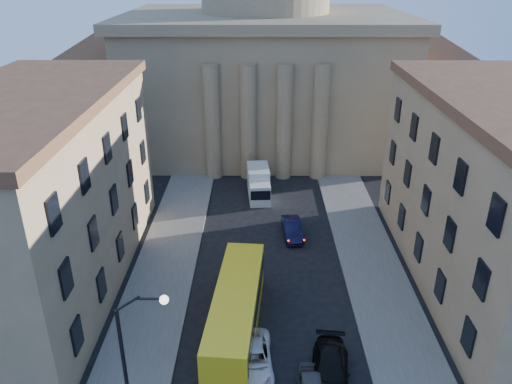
# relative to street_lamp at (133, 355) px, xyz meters

# --- Properties ---
(sidewalk_left) EXTENTS (5.00, 60.00, 0.15)m
(sidewalk_left) POSITION_rel_street_lamp_xyz_m (-1.53, 10.00, -5.21)
(sidewalk_left) COLOR #585650
(sidewalk_left) RESTS_ON ground
(sidewalk_right) EXTENTS (5.00, 60.00, 0.15)m
(sidewalk_right) POSITION_rel_street_lamp_xyz_m (15.47, 10.00, -5.21)
(sidewalk_right) COLOR #585650
(sidewalk_right) RESTS_ON ground
(church) EXTENTS (68.02, 28.76, 36.60)m
(church) POSITION_rel_street_lamp_xyz_m (6.97, 47.47, 6.59)
(church) COLOR olive
(church) RESTS_ON ground
(building_left) EXTENTS (11.60, 26.60, 14.70)m
(building_left) POSITION_rel_street_lamp_xyz_m (-10.03, 14.00, 2.14)
(building_left) COLOR tan
(building_left) RESTS_ON ground
(building_right) EXTENTS (11.60, 26.60, 14.70)m
(building_right) POSITION_rel_street_lamp_xyz_m (23.97, 14.00, 2.14)
(building_right) COLOR tan
(building_right) RESTS_ON ground
(street_lamp) EXTENTS (2.62, 0.44, 8.83)m
(street_lamp) POSITION_rel_street_lamp_xyz_m (0.00, 0.00, 0.00)
(street_lamp) COLOR black
(street_lamp) RESTS_ON ground
(car_left_mid) EXTENTS (2.69, 5.38, 1.46)m
(car_left_mid) POSITION_rel_street_lamp_xyz_m (5.80, 4.53, -4.55)
(car_left_mid) COLOR white
(car_left_mid) RESTS_ON ground
(car_right_mid) EXTENTS (2.79, 5.62, 1.57)m
(car_right_mid) POSITION_rel_street_lamp_xyz_m (10.45, 3.59, -4.50)
(car_right_mid) COLOR black
(car_right_mid) RESTS_ON ground
(car_right_distant) EXTENTS (1.92, 4.62, 1.49)m
(car_right_distant) POSITION_rel_street_lamp_xyz_m (9.21, 20.90, -4.54)
(car_right_distant) COLOR black
(car_right_distant) RESTS_ON ground
(city_bus) EXTENTS (3.74, 12.26, 3.40)m
(city_bus) POSITION_rel_street_lamp_xyz_m (4.68, 7.82, -3.46)
(city_bus) COLOR yellow
(city_bus) RESTS_ON ground
(box_truck) EXTENTS (2.53, 5.66, 3.03)m
(box_truck) POSITION_rel_street_lamp_xyz_m (6.16, 29.43, -3.85)
(box_truck) COLOR silver
(box_truck) RESTS_ON ground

